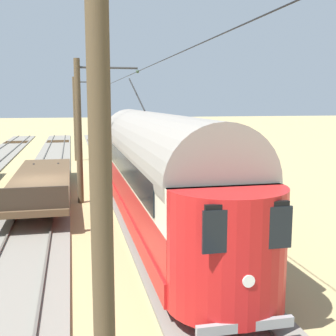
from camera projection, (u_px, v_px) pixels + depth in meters
ground_plane at (41, 200)px, 21.04m from camera, size 220.00×220.00×0.00m
track_streetcar_siding at (135, 193)px, 22.33m from camera, size 2.80×80.00×0.18m
track_adjacent_siding at (41, 197)px, 21.33m from camera, size 2.80×80.00×0.18m
vintage_streetcar at (155, 166)px, 16.56m from camera, size 2.65×18.10×5.74m
flatcar_adjacent at (41, 180)px, 21.48m from camera, size 2.80×13.87×1.60m
catenary_pole_foreground at (76, 117)px, 34.51m from camera, size 2.97×0.28×6.63m
catenary_pole_mid_near at (81, 129)px, 19.93m from camera, size 2.97×0.28×6.63m
catenary_pole_mid_far at (109, 202)px, 5.36m from camera, size 2.97×0.28×6.63m
overhead_wire_run at (134, 72)px, 20.81m from camera, size 2.77×34.21×0.18m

